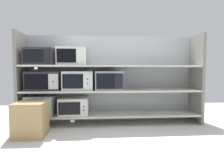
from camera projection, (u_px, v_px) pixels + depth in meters
ground at (118, 146)px, 2.40m from camera, size 7.00×6.00×0.02m
back_panel at (111, 79)px, 3.61m from camera, size 3.20×0.04×1.56m
upright_left at (21, 79)px, 3.23m from camera, size 0.05×0.49×1.56m
upright_right at (197, 79)px, 3.47m from camera, size 0.05×0.49×1.56m
shelf_0 at (112, 114)px, 3.39m from camera, size 3.00×0.49×0.03m
microwave_0 at (41, 105)px, 3.28m from camera, size 0.45×0.44×0.33m
microwave_1 at (74, 106)px, 3.32m from camera, size 0.49×0.43×0.29m
price_tag_0 at (38, 121)px, 3.05m from camera, size 0.09×0.00×0.03m
price_tag_1 at (73, 121)px, 3.09m from camera, size 0.07×0.00×0.04m
shelf_1 at (112, 91)px, 3.36m from camera, size 3.00×0.49×0.03m
microwave_2 at (44, 81)px, 3.25m from camera, size 0.56×0.35×0.31m
microwave_3 at (78, 81)px, 3.30m from camera, size 0.51×0.37×0.32m
microwave_4 at (109, 81)px, 3.34m from camera, size 0.47×0.41×0.32m
shelf_2 at (112, 66)px, 3.33m from camera, size 3.00×0.49×0.03m
microwave_5 at (40, 57)px, 3.22m from camera, size 0.46×0.41×0.28m
microwave_6 at (72, 56)px, 3.26m from camera, size 0.47×0.34×0.30m
price_tag_2 at (36, 68)px, 2.99m from camera, size 0.05×0.00×0.04m
shipping_carton at (31, 119)px, 2.71m from camera, size 0.41×0.41×0.48m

